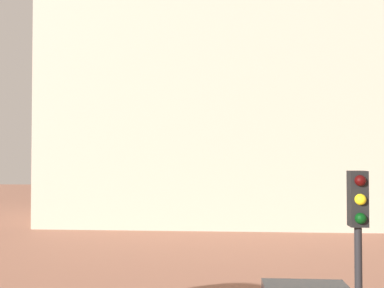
# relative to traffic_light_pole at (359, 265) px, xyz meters

# --- Properties ---
(landmark_building) EXTENTS (24.46, 11.65, 32.30)m
(landmark_building) POSITION_rel_traffic_light_pole_xyz_m (-2.94, 27.47, 7.25)
(landmark_building) COLOR #B2A893
(landmark_building) RESTS_ON ground_plane
(traffic_light_pole) EXTENTS (0.28, 0.34, 4.98)m
(traffic_light_pole) POSITION_rel_traffic_light_pole_xyz_m (0.00, 0.00, 0.00)
(traffic_light_pole) COLOR black
(traffic_light_pole) RESTS_ON ground_plane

